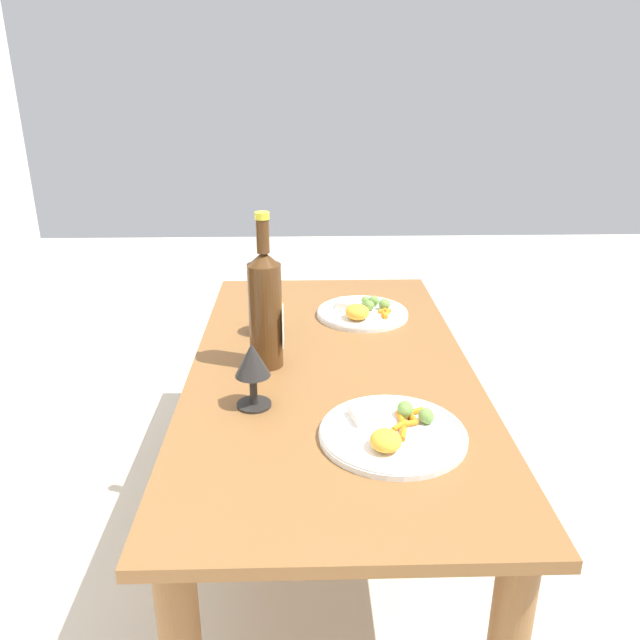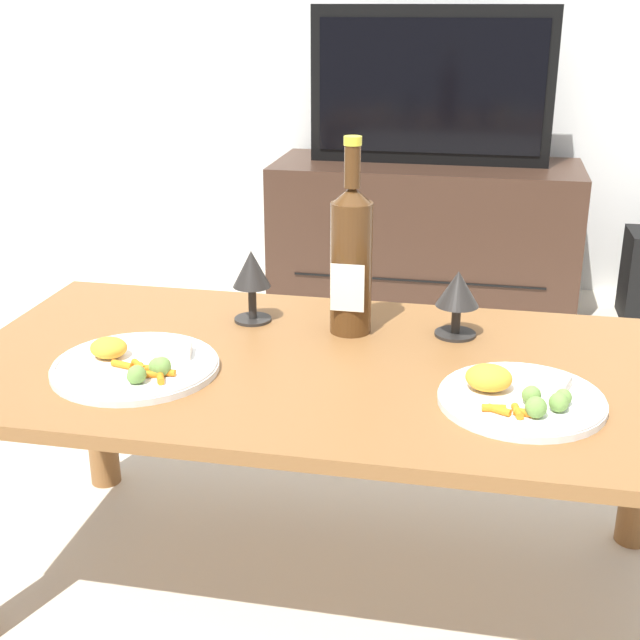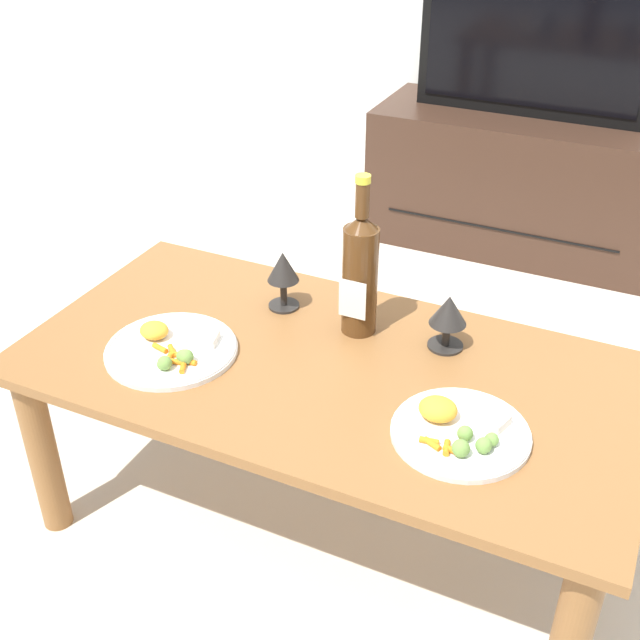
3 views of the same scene
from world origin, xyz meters
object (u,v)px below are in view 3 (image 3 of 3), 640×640
object	(u,v)px
dining_table	(327,394)
goblet_right	(448,313)
dinner_plate_left	(172,348)
dinner_plate_right	(459,430)
goblet_left	(283,270)
tv_stand	(516,182)
wine_bottle	(360,271)
tv_screen	(536,41)

from	to	relation	value
dining_table	goblet_right	xyz separation A→B (m)	(0.21, 0.17, 0.17)
dinner_plate_left	dinner_plate_right	size ratio (longest dim) A/B	1.09
goblet_left	dinner_plate_left	xyz separation A→B (m)	(-0.13, -0.28, -0.09)
dinner_plate_left	dinner_plate_right	world-z (taller)	dinner_plate_right
tv_stand	wine_bottle	distance (m)	1.61
wine_bottle	dining_table	bearing A→B (deg)	-92.49
tv_stand	goblet_right	distance (m)	1.59
tv_stand	tv_screen	distance (m)	0.54
dinner_plate_right	dinner_plate_left	bearing A→B (deg)	-179.94
wine_bottle	dinner_plate_left	size ratio (longest dim) A/B	1.30
goblet_left	wine_bottle	bearing A→B (deg)	-5.08
tv_stand	wine_bottle	world-z (taller)	wine_bottle
wine_bottle	goblet_left	size ratio (longest dim) A/B	2.57
goblet_right	dinner_plate_left	size ratio (longest dim) A/B	0.45
wine_bottle	dinner_plate_left	world-z (taller)	wine_bottle
dinner_plate_right	tv_stand	bearing A→B (deg)	99.30
tv_screen	goblet_right	bearing A→B (deg)	-83.23
tv_screen	dinner_plate_right	xyz separation A→B (m)	(0.30, -1.83, -0.31)
wine_bottle	dinner_plate_right	xyz separation A→B (m)	(0.32, -0.26, -0.14)
dining_table	dinner_plate_left	distance (m)	0.36
dinner_plate_right	wine_bottle	bearing A→B (deg)	140.56
tv_stand	goblet_left	xyz separation A→B (m)	(-0.22, -1.55, 0.32)
tv_stand	goblet_right	size ratio (longest dim) A/B	8.55
goblet_right	tv_screen	bearing A→B (deg)	96.77
dining_table	tv_stand	size ratio (longest dim) A/B	1.21
dining_table	dinner_plate_right	distance (m)	0.35
dining_table	tv_screen	xyz separation A→B (m)	(0.02, 1.72, 0.40)
tv_stand	dinner_plate_right	world-z (taller)	dinner_plate_right
dining_table	goblet_right	distance (m)	0.32
tv_screen	goblet_left	world-z (taller)	tv_screen
goblet_left	goblet_right	world-z (taller)	goblet_left
tv_screen	wine_bottle	bearing A→B (deg)	-90.66
goblet_right	dinner_plate_left	xyz separation A→B (m)	(-0.54, -0.28, -0.07)
tv_stand	tv_screen	xyz separation A→B (m)	(-0.00, -0.00, 0.54)
wine_bottle	dinner_plate_right	world-z (taller)	wine_bottle
goblet_right	wine_bottle	bearing A→B (deg)	-174.92
wine_bottle	tv_screen	bearing A→B (deg)	89.34
tv_stand	goblet_left	distance (m)	1.60
dinner_plate_left	dinner_plate_right	xyz separation A→B (m)	(0.65, 0.00, 0.00)
tv_stand	tv_screen	size ratio (longest dim) A/B	1.30
wine_bottle	goblet_left	bearing A→B (deg)	174.92
dining_table	wine_bottle	distance (m)	0.28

